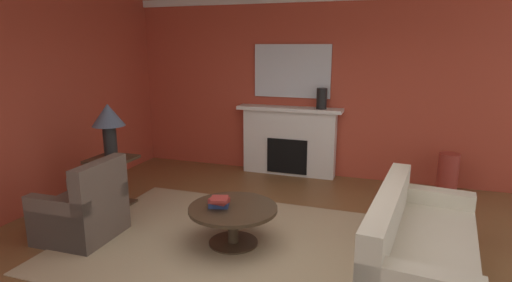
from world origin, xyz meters
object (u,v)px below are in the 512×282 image
at_px(mantel_mirror, 292,71).
at_px(vase_mantel_right, 322,99).
at_px(armchair_near_window, 83,213).
at_px(side_table, 113,179).
at_px(sofa, 418,251).
at_px(fireplace, 289,143).
at_px(vase_tall_corner, 448,175).
at_px(coffee_table, 233,216).
at_px(table_lamp, 108,120).

relative_size(mantel_mirror, vase_mantel_right, 3.85).
bearing_deg(armchair_near_window, vase_mantel_right, 55.09).
height_order(mantel_mirror, armchair_near_window, mantel_mirror).
bearing_deg(side_table, sofa, -8.95).
bearing_deg(side_table, fireplace, 49.24).
distance_m(vase_tall_corner, vase_mantel_right, 2.23).
bearing_deg(sofa, coffee_table, 177.19).
bearing_deg(side_table, armchair_near_window, -72.56).
bearing_deg(table_lamp, coffee_table, -14.68).
height_order(coffee_table, vase_tall_corner, vase_tall_corner).
xyz_separation_m(table_lamp, vase_mantel_right, (2.49, 2.20, 0.14)).
distance_m(fireplace, sofa, 3.52).
relative_size(mantel_mirror, table_lamp, 1.76).
distance_m(sofa, table_lamp, 4.11).
bearing_deg(coffee_table, armchair_near_window, -166.44).
distance_m(table_lamp, vase_tall_corner, 4.94).
bearing_deg(fireplace, vase_mantel_right, -5.14).
bearing_deg(mantel_mirror, table_lamp, -129.29).
bearing_deg(table_lamp, side_table, -90.00).
bearing_deg(fireplace, table_lamp, -130.76).
bearing_deg(vase_tall_corner, fireplace, 173.21).
bearing_deg(mantel_mirror, sofa, -55.93).
bearing_deg(armchair_near_window, side_table, 107.44).
height_order(armchair_near_window, coffee_table, armchair_near_window).
distance_m(side_table, vase_mantel_right, 3.46).
height_order(armchair_near_window, vase_mantel_right, vase_mantel_right).
bearing_deg(coffee_table, sofa, -2.81).
distance_m(coffee_table, table_lamp, 2.26).
xyz_separation_m(fireplace, side_table, (-1.94, -2.25, -0.16)).
bearing_deg(fireplace, coffee_table, -88.41).
height_order(vase_tall_corner, vase_mantel_right, vase_mantel_right).
relative_size(fireplace, mantel_mirror, 1.36).
height_order(sofa, side_table, sofa).
relative_size(fireplace, vase_mantel_right, 5.24).
xyz_separation_m(mantel_mirror, coffee_table, (0.08, -2.90, -1.45)).
xyz_separation_m(mantel_mirror, side_table, (-1.94, -2.37, -1.38)).
xyz_separation_m(armchair_near_window, side_table, (-0.30, 0.94, 0.09)).
bearing_deg(vase_tall_corner, coffee_table, -134.57).
distance_m(sofa, vase_tall_corner, 2.62).
relative_size(armchair_near_window, side_table, 1.36).
bearing_deg(vase_mantel_right, sofa, -62.43).
xyz_separation_m(sofa, vase_mantel_right, (-1.47, 2.82, 1.06)).
height_order(coffee_table, side_table, side_table).
distance_m(mantel_mirror, coffee_table, 3.24).
height_order(armchair_near_window, side_table, armchair_near_window).
relative_size(mantel_mirror, vase_tall_corner, 2.01).
bearing_deg(vase_mantel_right, side_table, -138.54).
height_order(armchair_near_window, table_lamp, table_lamp).
bearing_deg(mantel_mirror, coffee_table, -88.48).
xyz_separation_m(mantel_mirror, vase_tall_corner, (2.52, -0.42, -1.46)).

